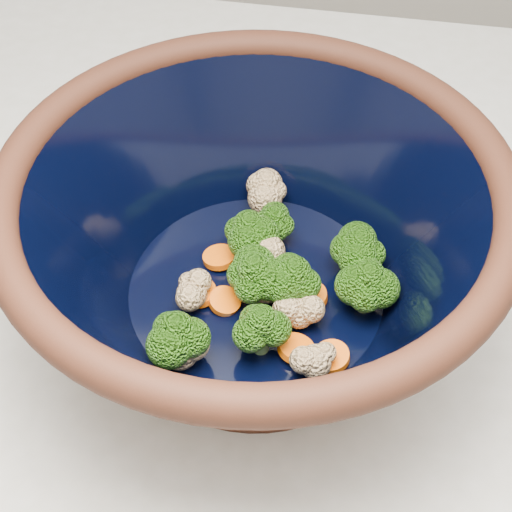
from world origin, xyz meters
The scene contains 2 objects.
mixing_bowl centered at (-0.09, 0.07, 1.00)m, with size 0.43×0.43×0.17m.
vegetable_pile centered at (-0.07, 0.06, 0.97)m, with size 0.18×0.21×0.06m.
Camera 1 is at (-0.02, -0.30, 1.41)m, focal length 50.00 mm.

